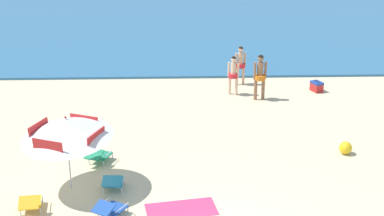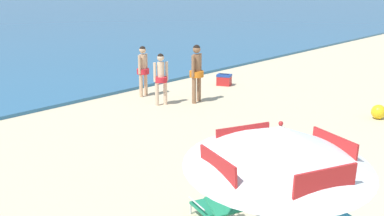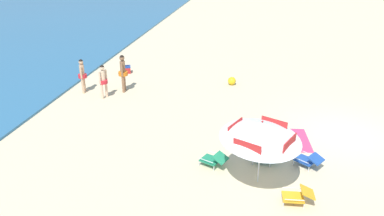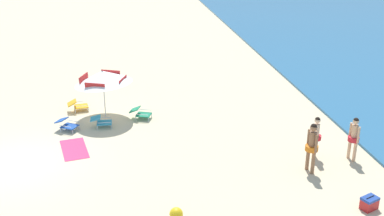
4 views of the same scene
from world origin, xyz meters
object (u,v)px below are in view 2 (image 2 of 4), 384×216
object	(u,v)px
person_wading_in	(143,67)
beach_ball	(379,112)
person_standing_near_shore	(161,75)
cooler_box	(224,80)
lounge_chair_spare_folded	(216,206)
person_standing_beside	(197,69)
beach_umbrella_striped_main	(280,147)

from	to	relation	value
person_wading_in	beach_ball	world-z (taller)	person_wading_in
person_wading_in	beach_ball	distance (m)	7.25
person_standing_near_shore	cooler_box	distance (m)	3.51
lounge_chair_spare_folded	person_standing_beside	xyz separation A→B (m)	(5.57, 5.36, 0.76)
cooler_box	person_wading_in	bearing A→B (deg)	162.36
person_standing_near_shore	lounge_chair_spare_folded	bearing A→B (deg)	-127.83
beach_umbrella_striped_main	person_standing_beside	distance (m)	9.23
beach_umbrella_striped_main	person_standing_near_shore	bearing A→B (deg)	55.09
person_standing_near_shore	person_wading_in	world-z (taller)	person_wading_in
person_standing_beside	lounge_chair_spare_folded	bearing A→B (deg)	-136.14
beach_umbrella_striped_main	lounge_chair_spare_folded	xyz separation A→B (m)	(0.57, 1.49, -1.52)
person_wading_in	person_standing_beside	bearing A→B (deg)	-73.19
person_wading_in	beach_ball	size ratio (longest dim) A/B	4.09
lounge_chair_spare_folded	cooler_box	world-z (taller)	lounge_chair_spare_folded
person_standing_beside	person_wading_in	size ratio (longest dim) A/B	1.10
beach_umbrella_striped_main	beach_ball	world-z (taller)	beach_umbrella_striped_main
lounge_chair_spare_folded	beach_umbrella_striped_main	bearing A→B (deg)	-110.99
lounge_chair_spare_folded	beach_ball	bearing A→B (deg)	3.19
lounge_chair_spare_folded	cooler_box	distance (m)	10.16
person_wading_in	cooler_box	size ratio (longest dim) A/B	2.77
person_standing_near_shore	beach_ball	world-z (taller)	person_standing_near_shore
lounge_chair_spare_folded	beach_ball	xyz separation A→B (m)	(7.56, 0.42, -0.08)
lounge_chair_spare_folded	person_wading_in	world-z (taller)	person_wading_in
person_standing_near_shore	person_standing_beside	bearing A→B (deg)	-30.90
cooler_box	person_standing_near_shore	bearing A→B (deg)	-175.24
lounge_chair_spare_folded	cooler_box	bearing A→B (deg)	37.75
lounge_chair_spare_folded	person_standing_near_shore	distance (m)	7.54
lounge_chair_spare_folded	cooler_box	size ratio (longest dim) A/B	1.71
person_wading_in	person_standing_near_shore	bearing A→B (deg)	-108.50
beach_umbrella_striped_main	beach_ball	bearing A→B (deg)	13.21
beach_ball	person_standing_beside	bearing A→B (deg)	111.93
person_wading_in	beach_ball	xyz separation A→B (m)	(2.54, -6.76, -0.75)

